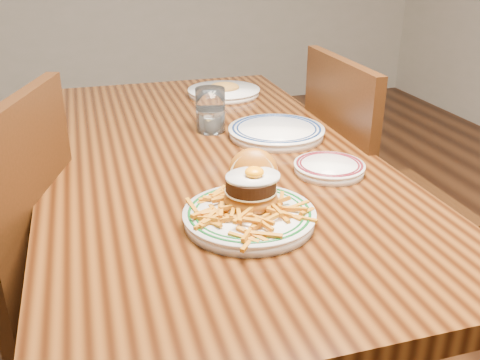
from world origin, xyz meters
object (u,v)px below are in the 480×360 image
object	(u,v)px
table	(207,182)
main_plate	(250,204)
side_plate	(329,167)
chair_right	(368,195)

from	to	relation	value
table	main_plate	bearing A→B (deg)	-89.92
main_plate	side_plate	bearing A→B (deg)	56.03
table	main_plate	size ratio (longest dim) A/B	5.67
chair_right	main_plate	world-z (taller)	chair_right
chair_right	main_plate	xyz separation A→B (m)	(-0.55, -0.46, 0.27)
main_plate	side_plate	distance (m)	0.31
side_plate	main_plate	bearing A→B (deg)	-156.81
side_plate	table	bearing A→B (deg)	128.49
main_plate	chair_right	bearing A→B (deg)	62.38
table	main_plate	xyz separation A→B (m)	(0.00, -0.39, 0.12)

